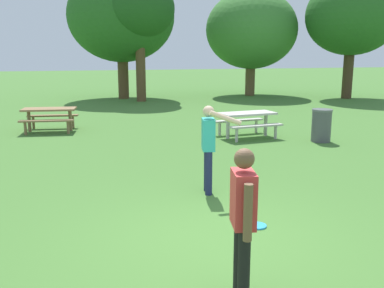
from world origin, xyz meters
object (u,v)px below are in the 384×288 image
object	(u,v)px
person_thrower	(209,142)
trash_can_beside_table	(321,125)
frisbee	(257,226)
tree_far_right	(139,10)
tree_back_left	(352,16)
tree_slender_mid	(251,30)
picnic_table_far	(49,114)
person_catcher	(243,214)
picnic_table_near	(247,119)
tree_broad_center	(121,17)

from	to	relation	value
person_thrower	trash_can_beside_table	distance (m)	5.89
frisbee	tree_far_right	bearing A→B (deg)	86.37
tree_back_left	tree_slender_mid	bearing A→B (deg)	146.53
person_thrower	frisbee	xyz separation A→B (m)	(0.21, -1.74, -0.95)
trash_can_beside_table	picnic_table_far	bearing A→B (deg)	152.83
person_catcher	picnic_table_near	distance (m)	9.00
picnic_table_far	person_catcher	bearing A→B (deg)	-78.05
person_catcher	picnic_table_far	bearing A→B (deg)	101.95
tree_far_right	trash_can_beside_table	bearing A→B (deg)	-74.53
picnic_table_far	tree_back_left	distance (m)	17.64
person_thrower	tree_broad_center	size ratio (longest dim) A/B	0.23
tree_slender_mid	tree_back_left	world-z (taller)	tree_back_left
frisbee	tree_broad_center	distance (m)	19.64
picnic_table_near	frisbee	bearing A→B (deg)	-111.78
trash_can_beside_table	tree_far_right	world-z (taller)	tree_far_right
tree_broad_center	tree_far_right	xyz separation A→B (m)	(0.73, -1.72, 0.23)
person_thrower	picnic_table_near	xyz separation A→B (m)	(2.82, 4.80, -0.40)
person_thrower	tree_slender_mid	size ratio (longest dim) A/B	0.26
person_catcher	trash_can_beside_table	bearing A→B (deg)	52.36
person_thrower	tree_back_left	size ratio (longest dim) A/B	0.24
frisbee	picnic_table_far	world-z (taller)	picnic_table_far
person_thrower	tree_far_right	size ratio (longest dim) A/B	0.26
person_catcher	tree_slender_mid	size ratio (longest dim) A/B	0.26
person_catcher	tree_back_left	world-z (taller)	tree_back_left
picnic_table_near	trash_can_beside_table	world-z (taller)	trash_can_beside_table
person_thrower	tree_slender_mid	distance (m)	19.11
person_catcher	tree_back_left	bearing A→B (deg)	51.89
tree_slender_mid	person_thrower	bearing A→B (deg)	-115.78
picnic_table_far	tree_slender_mid	distance (m)	15.11
person_catcher	tree_slender_mid	distance (m)	22.53
picnic_table_near	tree_back_left	distance (m)	14.15
person_thrower	picnic_table_far	world-z (taller)	person_thrower
trash_can_beside_table	tree_slender_mid	distance (m)	14.31
person_thrower	tree_far_right	world-z (taller)	tree_far_right
tree_far_right	tree_broad_center	bearing A→B (deg)	113.07
tree_back_left	picnic_table_far	bearing A→B (deg)	-158.22
frisbee	picnic_table_far	distance (m)	9.88
tree_slender_mid	tree_far_right	bearing A→B (deg)	-168.89
frisbee	tree_broad_center	world-z (taller)	tree_broad_center
picnic_table_far	tree_broad_center	world-z (taller)	tree_broad_center
frisbee	tree_back_left	size ratio (longest dim) A/B	0.04
picnic_table_far	tree_far_right	world-z (taller)	tree_far_right
tree_broad_center	tree_slender_mid	world-z (taller)	tree_broad_center
picnic_table_far	person_thrower	bearing A→B (deg)	-67.74
trash_can_beside_table	tree_far_right	size ratio (longest dim) A/B	0.15
picnic_table_near	tree_slender_mid	world-z (taller)	tree_slender_mid
picnic_table_far	tree_far_right	distance (m)	10.12
picnic_table_near	tree_broad_center	world-z (taller)	tree_broad_center
person_catcher	tree_far_right	world-z (taller)	tree_far_right
frisbee	tree_broad_center	xyz separation A→B (m)	(0.37, 19.12, 4.50)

